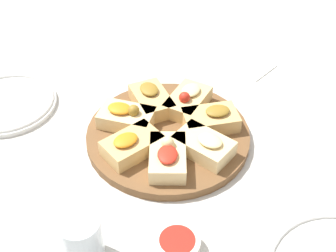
{
  "coord_description": "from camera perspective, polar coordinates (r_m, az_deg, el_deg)",
  "views": [
    {
      "loc": [
        -0.43,
        0.51,
        0.63
      ],
      "look_at": [
        0.0,
        0.0,
        0.03
      ],
      "focal_mm": 50.0,
      "sensor_mm": 36.0,
      "label": 1
    }
  ],
  "objects": [
    {
      "name": "focaccia_slice_3",
      "position": [
        0.91,
        -5.1,
        1.13
      ],
      "size": [
        0.12,
        0.1,
        0.05
      ],
      "color": "#E5C689",
      "rests_on": "serving_board"
    },
    {
      "name": "focaccia_slice_5",
      "position": [
        0.83,
        -0.05,
        -3.74
      ],
      "size": [
        0.12,
        0.12,
        0.05
      ],
      "color": "#E5C689",
      "rests_on": "serving_board"
    },
    {
      "name": "focaccia_slice_6",
      "position": [
        0.86,
        4.47,
        -2.3
      ],
      "size": [
        0.11,
        0.07,
        0.04
      ],
      "color": "#E5C689",
      "rests_on": "serving_board"
    },
    {
      "name": "dipping_bowl",
      "position": [
        0.74,
        1.13,
        -14.24
      ],
      "size": [
        0.07,
        0.07,
        0.03
      ],
      "color": "silver",
      "rests_on": "ground_plane"
    },
    {
      "name": "serving_board",
      "position": [
        0.91,
        -0.0,
        -1.15
      ],
      "size": [
        0.32,
        0.32,
        0.02
      ],
      "primitive_type": "cylinder",
      "color": "brown",
      "rests_on": "ground_plane"
    },
    {
      "name": "focaccia_slice_4",
      "position": [
        0.86,
        -4.46,
        -2.31
      ],
      "size": [
        0.08,
        0.11,
        0.04
      ],
      "color": "tan",
      "rests_on": "serving_board"
    },
    {
      "name": "ground_plane",
      "position": [
        0.92,
        -0.0,
        -1.56
      ],
      "size": [
        3.0,
        3.0,
        0.0
      ],
      "primitive_type": "plane",
      "color": "beige"
    },
    {
      "name": "focaccia_slice_0",
      "position": [
        0.91,
        5.27,
        0.83
      ],
      "size": [
        0.12,
        0.12,
        0.04
      ],
      "color": "tan",
      "rests_on": "serving_board"
    },
    {
      "name": "focaccia_slice_1",
      "position": [
        0.95,
        2.42,
        3.11
      ],
      "size": [
        0.08,
        0.12,
        0.05
      ],
      "color": "#DBB775",
      "rests_on": "serving_board"
    },
    {
      "name": "focaccia_slice_2",
      "position": [
        0.95,
        -2.03,
        3.21
      ],
      "size": [
        0.12,
        0.1,
        0.04
      ],
      "color": "tan",
      "rests_on": "serving_board"
    },
    {
      "name": "plate_right",
      "position": [
        1.05,
        -19.04,
        2.67
      ],
      "size": [
        0.21,
        0.21,
        0.02
      ],
      "color": "white",
      "rests_on": "ground_plane"
    },
    {
      "name": "water_glass",
      "position": [
        0.72,
        -10.44,
        -13.5
      ],
      "size": [
        0.06,
        0.06,
        0.09
      ],
      "primitive_type": "cylinder",
      "color": "silver",
      "rests_on": "ground_plane"
    },
    {
      "name": "napkin_stack",
      "position": [
        1.13,
        9.74,
        7.4
      ],
      "size": [
        0.11,
        0.09,
        0.01
      ],
      "primitive_type": "cube",
      "rotation": [
        0.0,
        0.0,
        -0.06
      ],
      "color": "white",
      "rests_on": "ground_plane"
    }
  ]
}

